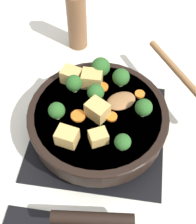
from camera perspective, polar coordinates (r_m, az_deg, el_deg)
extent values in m
plane|color=silver|center=(0.75, 0.00, -3.64)|extent=(2.40, 2.40, 0.00)
cube|color=black|center=(0.74, 0.00, -3.47)|extent=(0.31, 0.31, 0.01)
torus|color=black|center=(0.73, 0.00, -2.79)|extent=(0.24, 0.24, 0.01)
cube|color=black|center=(0.73, 0.00, -2.79)|extent=(0.01, 0.23, 0.01)
cube|color=black|center=(0.73, 0.00, -2.79)|extent=(0.23, 0.01, 0.01)
cylinder|color=black|center=(0.70, 0.00, -1.31)|extent=(0.31, 0.31, 0.05)
cylinder|color=brown|center=(0.70, 0.00, -1.12)|extent=(0.28, 0.28, 0.05)
torus|color=black|center=(0.69, 0.00, -0.20)|extent=(0.31, 0.31, 0.01)
cylinder|color=black|center=(0.59, -1.03, -18.91)|extent=(0.15, 0.04, 0.02)
ellipsoid|color=olive|center=(0.69, 4.23, 2.05)|extent=(0.08, 0.08, 0.01)
cylinder|color=olive|center=(0.76, 15.05, 6.34)|extent=(0.16, 0.22, 0.02)
cube|color=tan|center=(0.63, 0.06, -4.60)|extent=(0.05, 0.04, 0.03)
cube|color=tan|center=(0.63, -5.69, -4.51)|extent=(0.05, 0.04, 0.03)
cube|color=tan|center=(0.72, -1.12, 6.08)|extent=(0.05, 0.04, 0.04)
cube|color=tan|center=(0.66, -0.14, 0.38)|extent=(0.06, 0.06, 0.04)
cube|color=tan|center=(0.73, -4.89, 6.63)|extent=(0.05, 0.05, 0.03)
cylinder|color=#709956|center=(0.63, 4.43, -6.33)|extent=(0.01, 0.01, 0.01)
sphere|color=#285B23|center=(0.61, 4.54, -5.46)|extent=(0.03, 0.03, 0.03)
cylinder|color=#709956|center=(0.68, 8.17, -0.17)|extent=(0.01, 0.01, 0.01)
sphere|color=#285B23|center=(0.66, 8.37, 0.84)|extent=(0.04, 0.04, 0.04)
cylinder|color=#709956|center=(0.73, 4.14, 5.29)|extent=(0.01, 0.01, 0.01)
sphere|color=#285B23|center=(0.71, 4.24, 6.40)|extent=(0.04, 0.04, 0.04)
cylinder|color=#709956|center=(0.67, -7.40, -0.69)|extent=(0.01, 0.01, 0.01)
sphere|color=#285B23|center=(0.66, -7.57, 0.29)|extent=(0.04, 0.04, 0.04)
cylinder|color=#709956|center=(0.70, -0.41, 2.59)|extent=(0.01, 0.01, 0.01)
sphere|color=#285B23|center=(0.68, -0.42, 3.64)|extent=(0.04, 0.04, 0.04)
cylinder|color=#709956|center=(0.72, -4.31, 4.24)|extent=(0.01, 0.01, 0.01)
sphere|color=#285B23|center=(0.70, -4.41, 5.30)|extent=(0.04, 0.04, 0.04)
cylinder|color=#709956|center=(0.75, 0.48, 7.05)|extent=(0.01, 0.01, 0.01)
sphere|color=#285B23|center=(0.73, 0.50, 8.26)|extent=(0.04, 0.04, 0.04)
cylinder|color=orange|center=(0.67, -3.66, -0.71)|extent=(0.03, 0.03, 0.01)
cylinder|color=orange|center=(0.67, 2.49, -0.85)|extent=(0.02, 0.02, 0.01)
cylinder|color=orange|center=(0.72, 1.16, 4.55)|extent=(0.03, 0.03, 0.01)
cylinder|color=orange|center=(0.72, 7.64, 3.27)|extent=(0.02, 0.02, 0.01)
cylinder|color=brown|center=(0.90, -3.88, 16.19)|extent=(0.05, 0.05, 0.17)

